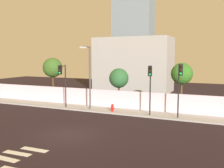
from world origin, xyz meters
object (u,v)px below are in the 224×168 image
object	(u,v)px
roadside_tree_midright	(182,74)
traffic_light_center	(63,77)
traffic_light_right	(150,80)
roadside_tree_leftmost	(53,68)
traffic_light_left	(180,79)
roadside_tree_midleft	(119,78)
street_lamp_curbside	(89,72)
fire_hydrant	(112,108)

from	to	relation	value
roadside_tree_midright	traffic_light_center	bearing A→B (deg)	-160.41
traffic_light_right	roadside_tree_leftmost	bearing A→B (deg)	164.00
traffic_light_left	roadside_tree_midleft	distance (m)	8.21
street_lamp_curbside	roadside_tree_midright	bearing A→B (deg)	21.54
fire_hydrant	roadside_tree_midright	distance (m)	7.54
traffic_light_left	traffic_light_right	bearing A→B (deg)	172.38
traffic_light_right	roadside_tree_midleft	size ratio (longest dim) A/B	1.08
traffic_light_left	roadside_tree_leftmost	distance (m)	16.30
street_lamp_curbside	traffic_light_center	bearing A→B (deg)	-166.86
traffic_light_right	traffic_light_left	bearing A→B (deg)	-7.62
traffic_light_right	roadside_tree_midleft	distance (m)	5.88
traffic_light_right	fire_hydrant	bearing A→B (deg)	173.14
traffic_light_center	street_lamp_curbside	bearing A→B (deg)	13.14
street_lamp_curbside	roadside_tree_leftmost	xyz separation A→B (m)	(-6.85, 3.35, 0.19)
traffic_light_left	street_lamp_curbside	distance (m)	8.95
traffic_light_center	roadside_tree_midleft	xyz separation A→B (m)	(4.53, 3.98, -0.32)
traffic_light_center	roadside_tree_midleft	size ratio (longest dim) A/B	1.06
roadside_tree_leftmost	traffic_light_right	bearing A→B (deg)	-16.00
roadside_tree_midleft	traffic_light_right	bearing A→B (deg)	-40.07
traffic_light_right	roadside_tree_leftmost	world-z (taller)	roadside_tree_leftmost
traffic_light_left	fire_hydrant	size ratio (longest dim) A/B	6.42
street_lamp_curbside	roadside_tree_midleft	size ratio (longest dim) A/B	1.51
fire_hydrant	roadside_tree_midleft	world-z (taller)	roadside_tree_midleft
street_lamp_curbside	roadside_tree_midleft	world-z (taller)	street_lamp_curbside
traffic_light_center	roadside_tree_midright	world-z (taller)	roadside_tree_midright
roadside_tree_leftmost	roadside_tree_midright	world-z (taller)	roadside_tree_leftmost
roadside_tree_midleft	roadside_tree_midright	world-z (taller)	roadside_tree_midright
traffic_light_left	roadside_tree_midright	bearing A→B (deg)	95.93
roadside_tree_midright	traffic_light_left	bearing A→B (deg)	-84.07
traffic_light_center	roadside_tree_leftmost	size ratio (longest dim) A/B	0.84
traffic_light_center	traffic_light_right	distance (m)	9.03
traffic_light_right	street_lamp_curbside	bearing A→B (deg)	176.12
roadside_tree_midleft	roadside_tree_midright	distance (m)	6.68
traffic_light_left	roadside_tree_midleft	xyz separation A→B (m)	(-7.08, 4.13, -0.51)
traffic_light_center	roadside_tree_leftmost	world-z (taller)	roadside_tree_leftmost
roadside_tree_leftmost	roadside_tree_midright	size ratio (longest dim) A/B	1.09
traffic_light_center	street_lamp_curbside	distance (m)	2.81
traffic_light_right	street_lamp_curbside	size ratio (longest dim) A/B	0.72
traffic_light_center	street_lamp_curbside	xyz separation A→B (m)	(2.70, 0.63, 0.49)
traffic_light_right	roadside_tree_midleft	bearing A→B (deg)	139.93
fire_hydrant	roadside_tree_midright	bearing A→B (deg)	29.12
traffic_light_left	traffic_light_center	bearing A→B (deg)	179.28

